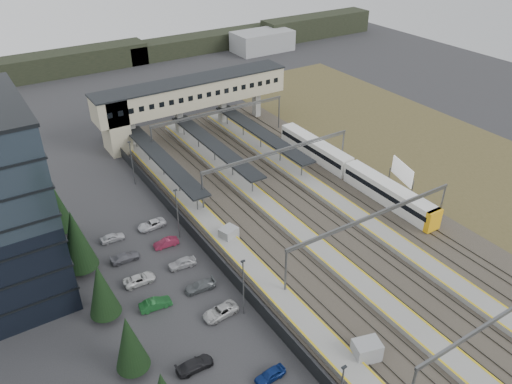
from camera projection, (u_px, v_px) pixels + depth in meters
ground at (263, 255)px, 68.98m from camera, size 220.00×220.00×0.00m
conifer_row at (112, 308)px, 53.63m from camera, size 4.42×49.82×9.50m
car_park at (199, 322)px, 57.63m from camera, size 10.61×44.62×1.29m
lampposts at (206, 244)px, 63.97m from camera, size 0.50×53.25×8.07m
fence at (204, 246)px, 69.09m from camera, size 0.08×90.00×2.00m
relay_cabin_near at (366, 351)px, 53.24m from camera, size 3.35×2.82×2.40m
relay_cabin_far at (229, 235)px, 71.26m from camera, size 2.84×2.57×2.18m
rail_corridor at (296, 216)px, 76.70m from camera, size 34.00×90.00×0.92m
canopies at (214, 145)px, 89.59m from camera, size 23.10×30.00×3.28m
footbridge at (180, 98)px, 98.62m from camera, size 40.40×6.40×11.20m
gantries at (321, 185)px, 73.49m from camera, size 28.40×62.28×7.17m
train at (350, 170)px, 85.74m from camera, size 2.68×37.25×3.37m
billboard at (402, 173)px, 81.76m from camera, size 1.83×5.94×5.24m
scrub_east at (450, 160)px, 93.12m from camera, size 34.00×120.00×0.06m
treeline_far at (159, 51)px, 144.81m from camera, size 170.00×19.00×7.00m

